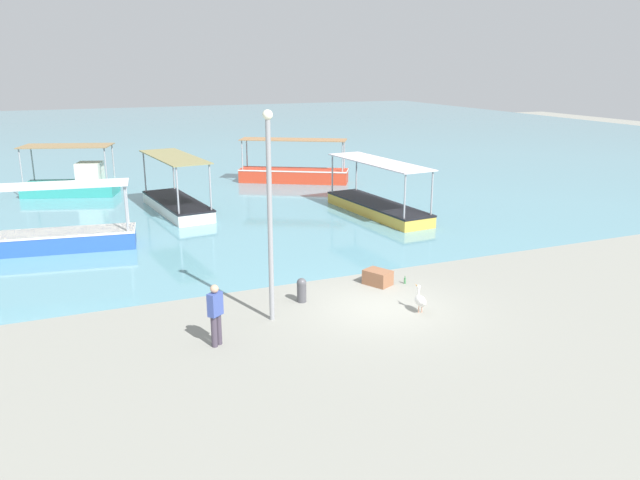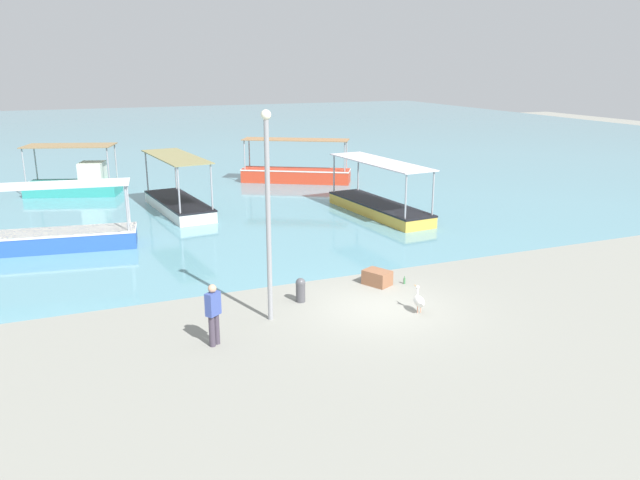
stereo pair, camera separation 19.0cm
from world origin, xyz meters
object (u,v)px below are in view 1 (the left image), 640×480
mooring_bollard (302,289)px  cargo_crate (378,277)px  fisherman_standing (216,313)px  pelican (420,300)px  glass_bottle (405,281)px  lamp_post (270,207)px  fishing_boat_near_left (378,204)px  fishing_boat_center (74,183)px  fishing_boat_near_right (294,173)px  fishing_boat_outer (53,237)px  fishing_boat_far_left (177,202)px

mooring_bollard → cargo_crate: size_ratio=0.88×
mooring_bollard → fisherman_standing: 3.81m
pelican → glass_bottle: bearing=69.8°
lamp_post → glass_bottle: lamp_post is taller
fishing_boat_near_left → fishing_boat_center: size_ratio=1.32×
glass_bottle → cargo_crate: bearing=162.3°
fishing_boat_near_left → pelican: fishing_boat_near_left is taller
fishing_boat_near_right → fisherman_standing: bearing=-115.7°
fishing_boat_near_right → fishing_boat_outer: size_ratio=1.01×
lamp_post → cargo_crate: (4.21, 1.42, -3.10)m
cargo_crate → pelican: bearing=-89.5°
fishing_boat_near_right → fishing_boat_near_left: bearing=-85.4°
fishing_boat_far_left → lamp_post: size_ratio=1.07×
fishing_boat_outer → cargo_crate: bearing=-40.7°
fishing_boat_outer → fishing_boat_center: 11.21m
lamp_post → fisherman_standing: lamp_post is taller
fishing_boat_outer → mooring_bollard: size_ratio=8.37×
fisherman_standing → glass_bottle: fisherman_standing is taller
fishing_boat_far_left → mooring_bollard: size_ratio=8.31×
mooring_bollard → fisherman_standing: (-3.18, -2.02, 0.50)m
fishing_boat_outer → fisherman_standing: 11.70m
fisherman_standing → cargo_crate: (6.10, 2.49, -0.66)m
fishing_boat_outer → fishing_boat_far_left: bearing=39.3°
fishing_boat_outer → mooring_bollard: bearing=-52.1°
fishing_boat_far_left → pelican: fishing_boat_far_left is taller
fishing_boat_outer → fishing_boat_center: (1.24, 11.14, 0.14)m
lamp_post → cargo_crate: bearing=18.7°
fisherman_standing → glass_bottle: (6.98, 2.20, -0.80)m
fishing_boat_near_left → mooring_bollard: 12.07m
fishing_boat_far_left → fishing_boat_outer: fishing_boat_far_left is taller
fishing_boat_near_right → pelican: fishing_boat_near_right is taller
fishing_boat_near_left → cargo_crate: bearing=-118.0°
fishing_boat_near_left → fishing_boat_outer: size_ratio=1.10×
cargo_crate → fishing_boat_near_left: bearing=62.0°
lamp_post → fisherman_standing: (-1.89, -1.06, -2.44)m
fishing_boat_near_right → pelican: size_ratio=8.12×
fisherman_standing → glass_bottle: bearing=17.5°
fishing_boat_outer → fishing_boat_center: bearing=83.7°
mooring_bollard → glass_bottle: (3.80, 0.18, -0.30)m
lamp_post → fishing_boat_near_left: bearing=49.1°
fishing_boat_far_left → glass_bottle: 14.45m
lamp_post → fishing_boat_center: bearing=102.0°
fishing_boat_center → mooring_bollard: bearing=-74.0°
fishing_boat_near_right → glass_bottle: bearing=-99.3°
fishing_boat_near_right → fishing_boat_outer: bearing=-144.5°
fishing_boat_far_left → mooring_bollard: bearing=-84.6°
fishing_boat_near_left → lamp_post: 13.93m
pelican → fishing_boat_near_right: bearing=79.4°
fishing_boat_near_left → mooring_bollard: (-7.64, -9.35, -0.08)m
fishing_boat_near_right → mooring_bollard: bearing=-110.0°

